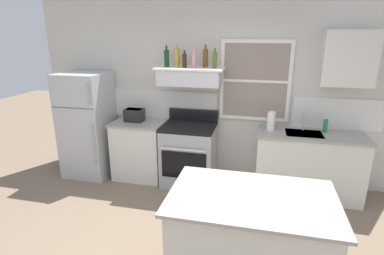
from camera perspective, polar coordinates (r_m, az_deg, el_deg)
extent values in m
cube|color=beige|center=(4.67, 3.52, 6.59)|extent=(5.40, 0.06, 2.70)
cube|color=silver|center=(4.99, -9.77, 4.51)|extent=(2.50, 0.02, 0.44)
cube|color=silver|center=(4.72, 25.44, 2.31)|extent=(1.20, 0.02, 0.44)
cube|color=white|center=(4.52, 11.69, 8.49)|extent=(1.00, 0.04, 1.15)
cube|color=gray|center=(4.51, 11.68, 8.46)|extent=(0.90, 0.01, 1.05)
cube|color=white|center=(4.50, 11.68, 8.45)|extent=(0.90, 0.02, 0.04)
cube|color=#B7BABC|center=(5.11, -18.88, 0.50)|extent=(0.70, 0.68, 1.63)
cube|color=#333333|center=(4.75, -21.43, 3.39)|extent=(0.69, 0.00, 0.01)
cylinder|color=#A5A8AD|center=(4.72, -17.89, -3.04)|extent=(0.02, 0.02, 0.64)
cylinder|color=#A5A8AD|center=(4.52, -18.79, 6.02)|extent=(0.02, 0.02, 0.33)
cube|color=silver|center=(4.90, -9.57, -4.17)|extent=(0.76, 0.60, 0.88)
cube|color=#9E998E|center=(4.76, -9.85, 0.93)|extent=(0.79, 0.63, 0.03)
cube|color=black|center=(4.76, -10.70, 2.29)|extent=(0.28, 0.20, 0.19)
cube|color=black|center=(4.74, -10.76, 3.32)|extent=(0.24, 0.16, 0.01)
cube|color=black|center=(4.81, -12.30, 2.78)|extent=(0.02, 0.03, 0.02)
cube|color=#9EA0A5|center=(4.63, -0.54, -5.30)|extent=(0.76, 0.64, 0.87)
cube|color=black|center=(4.48, -0.56, 0.08)|extent=(0.76, 0.64, 0.04)
cube|color=black|center=(4.72, 0.28, 2.38)|extent=(0.76, 0.06, 0.18)
cube|color=black|center=(4.35, -1.57, -7.09)|extent=(0.65, 0.01, 0.40)
cylinder|color=silver|center=(4.22, -1.72, -4.20)|extent=(0.65, 0.03, 0.03)
cube|color=silver|center=(4.41, -0.27, 9.42)|extent=(0.88, 0.48, 0.22)
cube|color=#262628|center=(4.21, -0.99, 7.92)|extent=(0.75, 0.02, 0.04)
cube|color=white|center=(4.40, -0.28, 11.00)|extent=(0.96, 0.52, 0.02)
cylinder|color=#143819|center=(4.47, -4.74, 12.73)|extent=(0.07, 0.07, 0.23)
cylinder|color=#143819|center=(4.47, -4.79, 14.60)|extent=(0.03, 0.03, 0.06)
cylinder|color=#B29333|center=(4.45, -2.81, 12.81)|extent=(0.08, 0.08, 0.25)
cylinder|color=#B29333|center=(4.44, -2.84, 14.78)|extent=(0.03, 0.03, 0.06)
cylinder|color=#381E0F|center=(4.35, -1.40, 12.34)|extent=(0.06, 0.06, 0.19)
cylinder|color=#381E0F|center=(4.34, -1.41, 13.88)|extent=(0.03, 0.03, 0.05)
cylinder|color=#C67F84|center=(4.32, 0.35, 12.52)|extent=(0.07, 0.07, 0.22)
cylinder|color=#C67F84|center=(4.31, 0.35, 14.35)|extent=(0.03, 0.03, 0.06)
cylinder|color=brown|center=(4.40, 2.52, 12.76)|extent=(0.07, 0.07, 0.25)
cylinder|color=brown|center=(4.39, 2.55, 14.77)|extent=(0.03, 0.03, 0.06)
cylinder|color=#4C601E|center=(4.30, 4.25, 12.43)|extent=(0.06, 0.06, 0.22)
cylinder|color=#4C601E|center=(4.29, 4.29, 14.23)|extent=(0.03, 0.03, 0.05)
cube|color=silver|center=(4.60, 20.75, -6.59)|extent=(1.40, 0.60, 0.88)
cube|color=#9E998E|center=(4.45, 21.37, -1.21)|extent=(1.43, 0.63, 0.03)
cube|color=#B7BABC|center=(4.41, 20.14, -1.10)|extent=(0.48, 0.36, 0.01)
cylinder|color=silver|center=(4.50, 20.14, 1.22)|extent=(0.03, 0.03, 0.28)
cylinder|color=silver|center=(4.40, 20.41, 2.43)|extent=(0.02, 0.16, 0.02)
cylinder|color=white|center=(4.35, 14.52, 1.14)|extent=(0.11, 0.11, 0.27)
cylinder|color=#268C3F|center=(4.54, 23.60, 0.29)|extent=(0.06, 0.06, 0.18)
cube|color=silver|center=(2.93, 10.59, -20.42)|extent=(1.32, 0.82, 0.88)
cube|color=#9E998E|center=(2.68, 11.14, -12.70)|extent=(1.40, 0.90, 0.03)
cube|color=silver|center=(4.46, 27.11, 11.40)|extent=(0.64, 0.32, 0.70)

